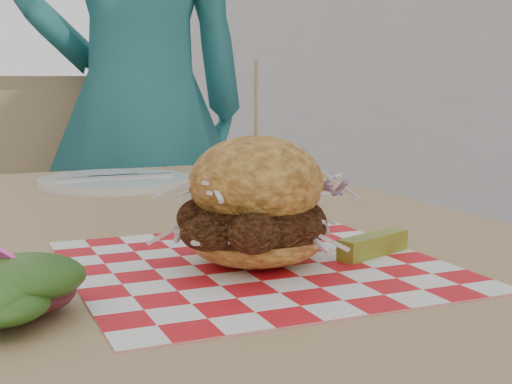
# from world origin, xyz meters

# --- Properties ---
(diner) EXTENTS (0.64, 0.43, 1.73)m
(diner) POSITION_xyz_m (-0.02, 0.78, 0.87)
(diner) COLOR #2A7779
(diner) RESTS_ON ground
(patio_table) EXTENTS (0.80, 1.20, 0.75)m
(patio_table) POSITION_xyz_m (-0.21, -0.16, 0.67)
(patio_table) COLOR tan
(patio_table) RESTS_ON ground
(patio_chair) EXTENTS (0.53, 0.54, 0.95)m
(patio_chair) POSITION_xyz_m (-0.18, 0.88, 0.55)
(patio_chair) COLOR tan
(patio_chair) RESTS_ON ground
(paper_liner) EXTENTS (0.36, 0.36, 0.00)m
(paper_liner) POSITION_xyz_m (-0.20, -0.42, 0.75)
(paper_liner) COLOR red
(paper_liner) RESTS_ON patio_table
(sandwich) EXTENTS (0.18, 0.18, 0.20)m
(sandwich) POSITION_xyz_m (-0.20, -0.42, 0.81)
(sandwich) COLOR gold
(sandwich) RESTS_ON paper_liner
(pickle_spear) EXTENTS (0.10, 0.05, 0.02)m
(pickle_spear) POSITION_xyz_m (-0.07, -0.44, 0.76)
(pickle_spear) COLOR #8EA12F
(pickle_spear) RESTS_ON paper_liner
(place_setting) EXTENTS (0.27, 0.27, 0.02)m
(place_setting) POSITION_xyz_m (-0.21, 0.20, 0.76)
(place_setting) COLOR white
(place_setting) RESTS_ON patio_table
(kraft_tray) EXTENTS (0.15, 0.12, 0.06)m
(kraft_tray) POSITION_xyz_m (0.08, 0.18, 0.77)
(kraft_tray) COLOR #8E5A40
(kraft_tray) RESTS_ON patio_table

